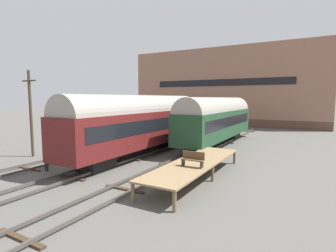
% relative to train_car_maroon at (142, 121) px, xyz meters
% --- Properties ---
extents(ground_plane, '(200.00, 200.00, 0.00)m').
position_rel_train_car_maroon_xyz_m(ground_plane, '(0.00, -5.22, -3.08)').
color(ground_plane, '#56544F').
extents(track_left, '(2.60, 60.00, 0.26)m').
position_rel_train_car_maroon_xyz_m(track_left, '(-4.45, -5.22, -2.94)').
color(track_left, '#4C4742').
rests_on(track_left, ground).
extents(track_middle, '(2.60, 60.00, 0.26)m').
position_rel_train_car_maroon_xyz_m(track_middle, '(0.00, -5.22, -2.94)').
color(track_middle, '#4C4742').
rests_on(track_middle, ground).
extents(track_right, '(2.60, 60.00, 0.26)m').
position_rel_train_car_maroon_xyz_m(track_right, '(4.45, -5.22, -2.94)').
color(track_right, '#4C4742').
rests_on(track_right, ground).
extents(train_car_maroon, '(3.13, 18.04, 5.43)m').
position_rel_train_car_maroon_xyz_m(train_car_maroon, '(0.00, 0.00, 0.00)').
color(train_car_maroon, black).
rests_on(train_car_maroon, ground).
extents(train_car_grey, '(3.14, 18.15, 5.29)m').
position_rel_train_car_maroon_xyz_m(train_car_grey, '(-4.45, 6.48, -0.08)').
color(train_car_grey, black).
rests_on(train_car_grey, ground).
extents(train_car_green, '(3.07, 16.45, 5.25)m').
position_rel_train_car_maroon_xyz_m(train_car_green, '(4.45, 7.83, -0.11)').
color(train_car_green, black).
rests_on(train_car_green, ground).
extents(station_platform, '(2.64, 10.47, 1.10)m').
position_rel_train_car_maroon_xyz_m(station_platform, '(7.09, -4.31, -2.08)').
color(station_platform, '#8C704C').
rests_on(station_platform, ground).
extents(bench, '(1.40, 0.40, 0.91)m').
position_rel_train_car_maroon_xyz_m(bench, '(7.43, -5.48, -1.50)').
color(bench, brown).
rests_on(bench, station_platform).
extents(person_worker, '(0.32, 0.32, 1.85)m').
position_rel_train_car_maroon_xyz_m(person_worker, '(-2.82, -7.87, -1.96)').
color(person_worker, '#282833').
rests_on(person_worker, ground).
extents(utility_pole, '(1.80, 0.24, 7.57)m').
position_rel_train_car_maroon_xyz_m(utility_pole, '(-8.10, -5.39, 0.86)').
color(utility_pole, '#473828').
rests_on(utility_pole, ground).
extents(warehouse_building, '(36.83, 11.35, 14.61)m').
position_rel_train_car_maroon_xyz_m(warehouse_building, '(-2.08, 33.64, 4.22)').
color(warehouse_building, brown).
rests_on(warehouse_building, ground).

